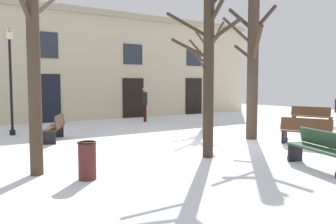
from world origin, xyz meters
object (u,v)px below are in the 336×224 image
at_px(tree_near_facade, 209,60).
at_px(bench_facing_shops, 307,131).
at_px(tree_foreground, 208,73).
at_px(tree_left_of_center, 33,42).
at_px(litter_bin, 87,160).
at_px(person_crossing_plaza, 145,102).
at_px(streetlamp, 10,70).
at_px(bench_back_to_back_right, 311,116).
at_px(bench_by_litter_bin, 56,127).
at_px(bench_back_to_back_left, 320,149).
at_px(tree_center, 252,62).

distance_m(tree_near_facade, bench_facing_shops, 4.44).
bearing_deg(tree_foreground, bench_facing_shops, -100.25).
distance_m(tree_left_of_center, litter_bin, 2.79).
bearing_deg(person_crossing_plaza, streetlamp, 137.01).
relative_size(bench_back_to_back_right, bench_by_litter_bin, 1.10).
relative_size(litter_bin, bench_facing_shops, 0.47).
bearing_deg(tree_foreground, streetlamp, 169.85).
xyz_separation_m(bench_back_to_back_left, person_crossing_plaza, (1.92, 11.30, 0.55)).
relative_size(bench_back_to_back_right, bench_facing_shops, 1.14).
relative_size(tree_near_facade, bench_facing_shops, 2.90).
height_order(tree_left_of_center, tree_center, tree_left_of_center).
bearing_deg(person_crossing_plaza, tree_center, -143.05).
bearing_deg(litter_bin, tree_left_of_center, 126.16).
relative_size(litter_bin, person_crossing_plaza, 0.43).
distance_m(streetlamp, bench_back_to_back_right, 13.50).
bearing_deg(tree_foreground, tree_left_of_center, -150.92).
bearing_deg(tree_near_facade, bench_back_to_back_right, 18.06).
height_order(litter_bin, bench_back_to_back_left, bench_back_to_back_left).
xyz_separation_m(bench_facing_shops, person_crossing_plaza, (-0.65, 9.18, 0.57)).
relative_size(streetlamp, person_crossing_plaza, 2.24).
bearing_deg(tree_left_of_center, bench_facing_shops, -7.63).
xyz_separation_m(tree_center, bench_facing_shops, (0.46, -1.96, -2.31)).
bearing_deg(bench_back_to_back_left, tree_near_facade, -133.52).
height_order(litter_bin, bench_by_litter_bin, bench_by_litter_bin).
relative_size(bench_back_to_back_right, person_crossing_plaza, 1.06).
height_order(litter_bin, bench_back_to_back_right, bench_back_to_back_right).
height_order(litter_bin, person_crossing_plaza, person_crossing_plaza).
distance_m(tree_near_facade, litter_bin, 4.19).
bearing_deg(litter_bin, tree_near_facade, 4.86).
relative_size(tree_left_of_center, person_crossing_plaza, 3.17).
xyz_separation_m(tree_foreground, bench_back_to_back_left, (-3.71, -8.37, -2.01)).
bearing_deg(bench_facing_shops, person_crossing_plaza, -15.55).
xyz_separation_m(tree_near_facade, bench_by_litter_bin, (-2.58, 5.14, -2.15)).
distance_m(tree_center, streetlamp, 9.09).
relative_size(streetlamp, litter_bin, 5.16).
height_order(tree_left_of_center, litter_bin, tree_left_of_center).
xyz_separation_m(streetlamp, bench_by_litter_bin, (0.99, -2.30, -2.03)).
xyz_separation_m(tree_center, bench_by_litter_bin, (-5.98, 3.54, -2.29)).
relative_size(bench_back_to_back_right, bench_back_to_back_left, 1.01).
bearing_deg(tree_near_facade, bench_facing_shops, -5.21).
height_order(tree_foreground, bench_back_to_back_left, tree_foreground).
bearing_deg(bench_by_litter_bin, bench_back_to_back_left, 53.32).
bearing_deg(tree_center, bench_by_litter_bin, 149.39).
bearing_deg(tree_center, bench_back_to_back_right, 13.35).
distance_m(tree_center, bench_back_to_back_right, 6.20).
height_order(bench_back_to_back_left, person_crossing_plaza, person_crossing_plaza).
distance_m(bench_back_to_back_left, person_crossing_plaza, 11.47).
bearing_deg(bench_by_litter_bin, tree_foreground, 122.21).
bearing_deg(tree_near_facade, person_crossing_plaza, 70.07).
bearing_deg(bench_by_litter_bin, tree_near_facade, 53.08).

